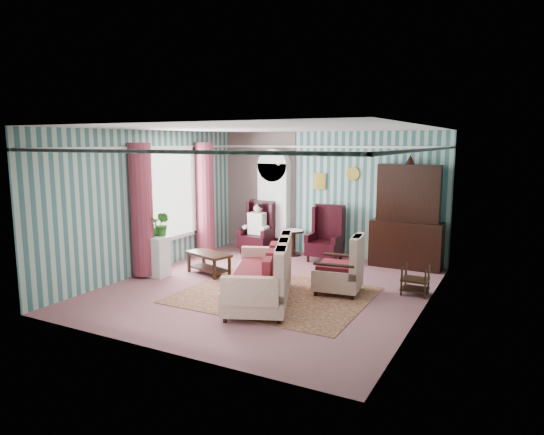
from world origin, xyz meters
The scene contains 17 objects.
floor centered at (0.00, 0.00, 0.00)m, with size 6.00×6.00×0.00m, color #895055.
room_shell centered at (-0.62, 0.18, 2.01)m, with size 5.53×6.02×2.91m.
bookcase centered at (-1.35, 2.84, 1.12)m, with size 0.80×0.28×2.24m, color white.
dresser_hutch centered at (1.90, 2.72, 1.18)m, with size 1.50×0.56×2.36m, color black.
wingback_left centered at (-1.60, 2.45, 0.62)m, with size 0.76×0.80×1.25m, color black.
wingback_right centered at (0.15, 2.45, 0.62)m, with size 0.76×0.80×1.25m, color black.
seated_woman centered at (-1.60, 2.45, 0.59)m, with size 0.44×0.40×1.18m, color silver, non-canonical shape.
round_side_table centered at (-0.70, 2.60, 0.30)m, with size 0.50×0.50×0.60m, color black.
nest_table centered at (2.47, 0.90, 0.27)m, with size 0.45×0.38×0.54m, color black.
plant_stand centered at (-2.40, -0.30, 0.40)m, with size 0.55×0.35×0.80m, color silver.
rug centered at (0.30, -0.30, 0.01)m, with size 3.20×2.60×0.01m, color #45171E.
sofa centered at (0.25, -0.74, 0.47)m, with size 2.17×1.01×0.94m, color #BBB091.
floral_armchair centered at (1.23, 0.37, 0.44)m, with size 0.87×0.89×0.88m, color #BCAE92.
coffee_table centered at (-1.51, 0.30, 0.22)m, with size 0.97×0.47×0.44m, color black.
potted_plant_a centered at (-2.44, -0.34, 1.00)m, with size 0.36×0.32×0.41m, color #22561B.
potted_plant_b centered at (-2.28, -0.15, 1.04)m, with size 0.27×0.22×0.49m, color #26591B.
potted_plant_c centered at (-2.45, -0.19, 0.98)m, with size 0.21×0.21×0.37m, color #19511D.
Camera 1 is at (4.07, -7.56, 2.67)m, focal length 32.00 mm.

